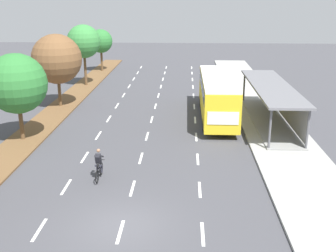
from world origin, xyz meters
name	(u,v)px	position (x,y,z in m)	size (l,w,h in m)	color
ground_plane	(122,225)	(0.00, 0.00, 0.00)	(140.00, 140.00, 0.00)	#424247
median_strip	(65,104)	(-8.30, 20.00, 0.06)	(2.60, 52.00, 0.12)	brown
sidewalk_right	(259,106)	(9.25, 20.00, 0.07)	(4.50, 52.00, 0.15)	#9E9E99
lane_divider_left	(113,112)	(-3.50, 17.86, 0.00)	(0.14, 46.73, 0.01)	white
lane_divider_center	(154,112)	(0.00, 17.86, 0.00)	(0.14, 46.73, 0.01)	white
lane_divider_right	(195,113)	(3.50, 17.86, 0.00)	(0.14, 46.73, 0.01)	white
bus_shelter	(274,100)	(9.53, 15.29, 1.87)	(2.90, 13.13, 2.86)	gray
bus	(217,93)	(5.25, 16.55, 2.07)	(2.54, 11.29, 3.37)	yellow
cyclist	(99,165)	(-1.96, 4.65, 0.79)	(0.46, 1.82, 1.71)	black
median_tree_second	(17,84)	(-8.48, 10.50, 3.99)	(4.01, 4.01, 5.88)	brown
median_tree_third	(57,59)	(-8.48, 19.30, 4.28)	(4.31, 4.31, 6.32)	brown
median_tree_fourth	(84,42)	(-8.25, 28.10, 4.82)	(3.55, 3.55, 6.49)	brown
median_tree_fifth	(101,41)	(-8.23, 36.90, 3.89)	(2.98, 2.98, 5.28)	brown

